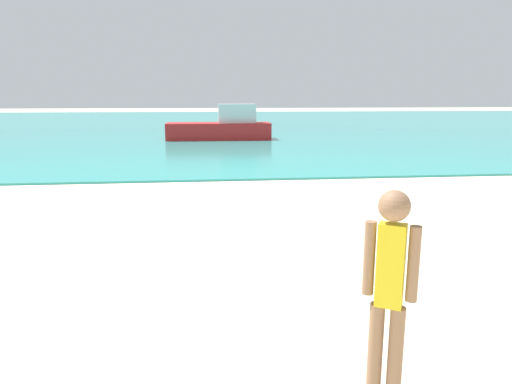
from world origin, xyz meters
The scene contains 3 objects.
water centered at (0.00, 44.74, 0.03)m, with size 160.00×60.00×0.06m, color teal.
person_standing centered at (0.84, 5.30, 0.93)m, with size 0.34×0.23×1.64m.
boat_near centered at (0.52, 26.86, 0.70)m, with size 5.46×1.82×1.85m.
Camera 1 is at (-0.43, 2.41, 2.25)m, focal length 32.16 mm.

